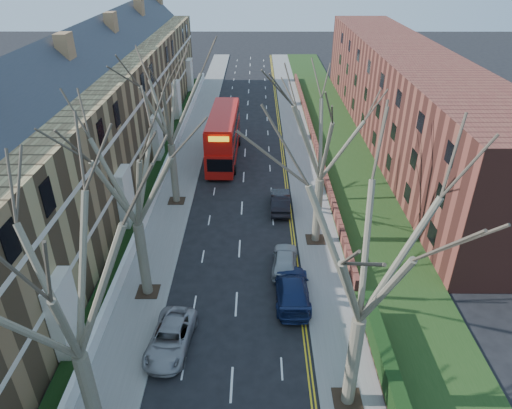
{
  "coord_description": "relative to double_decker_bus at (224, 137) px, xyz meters",
  "views": [
    {
      "loc": [
        1.27,
        -6.65,
        19.39
      ],
      "look_at": [
        1.22,
        21.73,
        3.32
      ],
      "focal_mm": 32.0,
      "sensor_mm": 36.0,
      "label": 1
    }
  ],
  "objects": [
    {
      "name": "terrace_left",
      "position": [
        -11.51,
        -6.44,
        3.14
      ],
      "size": [
        9.7,
        78.0,
        13.6
      ],
      "color": "brown",
      "rests_on": "ground"
    },
    {
      "name": "pavement_right",
      "position": [
        8.14,
        1.56,
        -2.33
      ],
      "size": [
        3.0,
        102.0,
        0.12
      ],
      "primitive_type": "cube",
      "color": "slate",
      "rests_on": "ground"
    },
    {
      "name": "tree_left_dist",
      "position": [
        -3.56,
        -9.44,
        7.17
      ],
      "size": [
        10.5,
        10.5,
        14.71
      ],
      "color": "brown",
      "rests_on": "ground"
    },
    {
      "name": "car_right_far",
      "position": [
        5.39,
        -10.57,
        -1.65
      ],
      "size": [
        1.67,
        4.54,
        1.48
      ],
      "primitive_type": "imported",
      "rotation": [
        0.0,
        0.0,
        3.12
      ],
      "color": "black",
      "rests_on": "ground"
    },
    {
      "name": "tree_left_mid",
      "position": [
        -3.56,
        -31.44,
        7.17
      ],
      "size": [
        10.5,
        10.5,
        14.71
      ],
      "color": "brown",
      "rests_on": "ground"
    },
    {
      "name": "tree_left_far",
      "position": [
        -3.56,
        -21.44,
        6.85
      ],
      "size": [
        10.15,
        10.15,
        14.22
      ],
      "color": "brown",
      "rests_on": "ground"
    },
    {
      "name": "car_left_far",
      "position": [
        -1.32,
        -25.94,
        -1.73
      ],
      "size": [
        2.64,
        4.91,
        1.31
      ],
      "primitive_type": "imported",
      "rotation": [
        0.0,
        0.0,
        -0.1
      ],
      "color": "gray",
      "rests_on": "ground"
    },
    {
      "name": "tree_right_mid",
      "position": [
        7.84,
        -29.44,
        7.17
      ],
      "size": [
        10.5,
        10.5,
        14.71
      ],
      "color": "brown",
      "rests_on": "ground"
    },
    {
      "name": "double_decker_bus",
      "position": [
        0.0,
        0.0,
        0.0
      ],
      "size": [
        3.14,
        11.69,
        4.84
      ],
      "rotation": [
        0.0,
        0.0,
        3.12
      ],
      "color": "#BB120D",
      "rests_on": "ground"
    },
    {
      "name": "grass_verge_right",
      "position": [
        12.64,
        1.56,
        -2.24
      ],
      "size": [
        6.0,
        102.0,
        0.06
      ],
      "color": "#1D3915",
      "rests_on": "ground"
    },
    {
      "name": "flats_right",
      "position": [
        19.6,
        5.56,
        2.59
      ],
      "size": [
        13.97,
        54.0,
        10.0
      ],
      "color": "brown",
      "rests_on": "ground"
    },
    {
      "name": "car_right_mid",
      "position": [
        5.34,
        -18.85,
        -1.67
      ],
      "size": [
        2.07,
        4.34,
        1.43
      ],
      "primitive_type": "imported",
      "rotation": [
        0.0,
        0.0,
        3.05
      ],
      "color": "#9CA1A4",
      "rests_on": "ground"
    },
    {
      "name": "tree_right_far",
      "position": [
        7.84,
        -15.44,
        6.85
      ],
      "size": [
        10.15,
        10.15,
        14.22
      ],
      "color": "brown",
      "rests_on": "ground"
    },
    {
      "name": "car_right_near",
      "position": [
        5.62,
        -21.94,
        -1.62
      ],
      "size": [
        2.16,
        5.28,
        1.53
      ],
      "primitive_type": "imported",
      "rotation": [
        0.0,
        0.0,
        3.14
      ],
      "color": "navy",
      "rests_on": "ground"
    },
    {
      "name": "front_wall_left",
      "position": [
        -5.51,
        -6.44,
        -1.77
      ],
      "size": [
        0.3,
        78.0,
        1.0
      ],
      "color": "white",
      "rests_on": "ground"
    },
    {
      "name": "pavement_left",
      "position": [
        -3.86,
        1.56,
        -2.33
      ],
      "size": [
        3.0,
        102.0,
        0.12
      ],
      "primitive_type": "cube",
      "color": "slate",
      "rests_on": "ground"
    }
  ]
}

